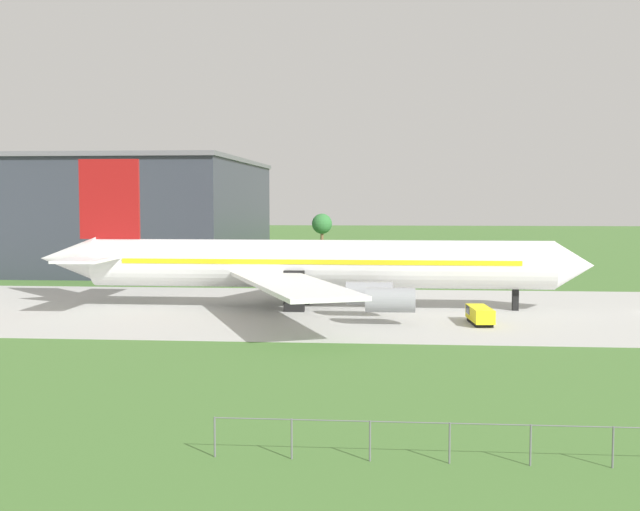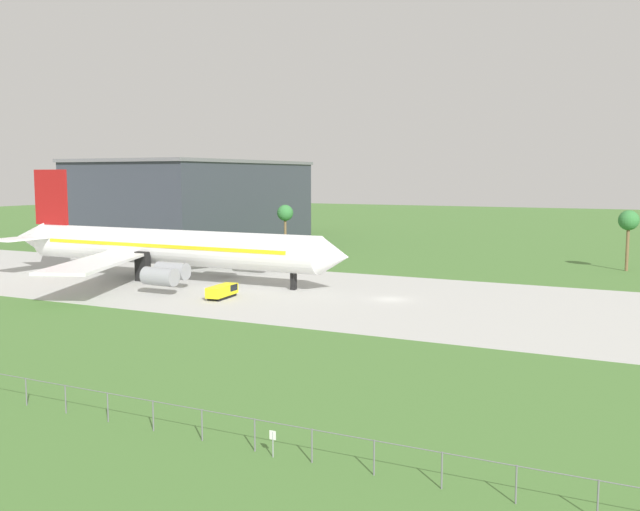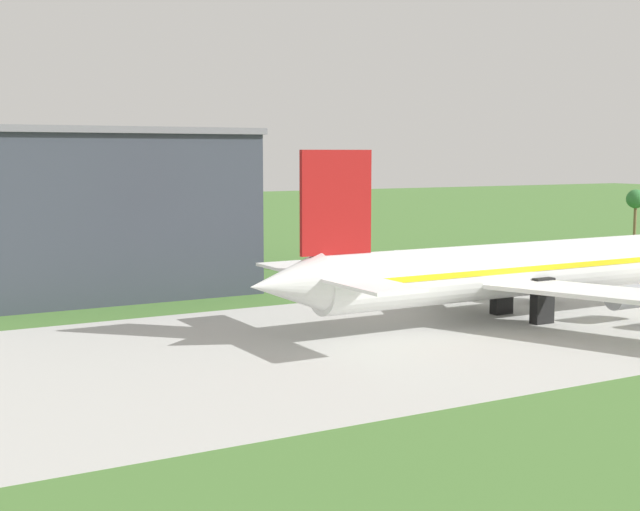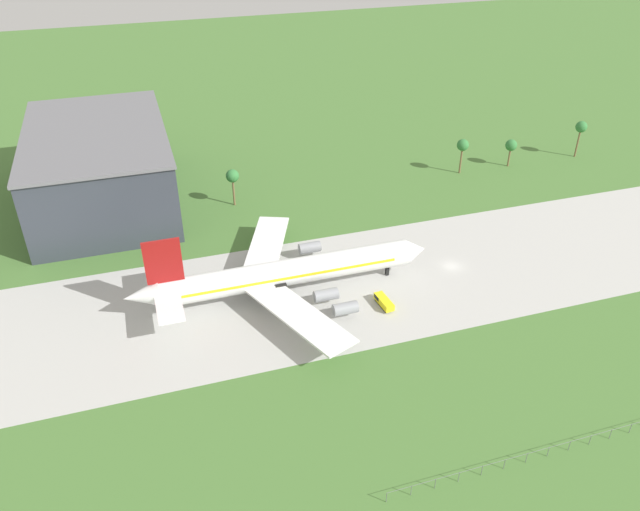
# 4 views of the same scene
# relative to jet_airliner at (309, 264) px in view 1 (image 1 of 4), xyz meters

# --- Properties ---
(jet_airliner) EXTENTS (67.47, 56.40, 18.15)m
(jet_airliner) POSITION_rel_jet_airliner_xyz_m (0.00, 0.00, 0.00)
(jet_airliner) COLOR white
(jet_airliner) RESTS_ON ground_plane
(baggage_tug) EXTENTS (2.54, 6.14, 1.83)m
(baggage_tug) POSITION_rel_jet_airliner_xyz_m (19.24, -10.76, -4.35)
(baggage_tug) COLOR black
(baggage_tug) RESTS_ON ground_plane
(terminal_building) EXTENTS (36.72, 61.20, 20.92)m
(terminal_building) POSITION_rel_jet_airliner_xyz_m (-36.23, 59.17, 5.11)
(terminal_building) COLOR #333842
(terminal_building) RESTS_ON ground_plane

